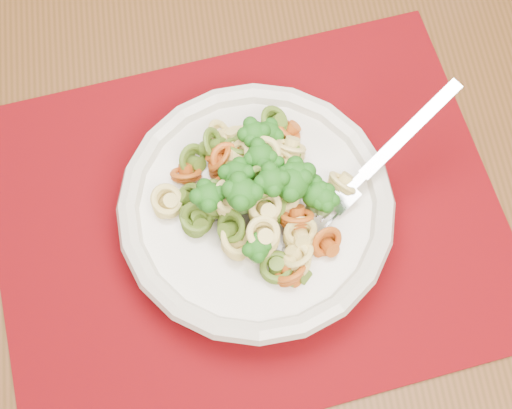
{
  "coord_description": "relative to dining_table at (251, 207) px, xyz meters",
  "views": [
    {
      "loc": [
        -0.21,
        0.07,
        1.3
      ],
      "look_at": [
        -0.21,
        0.29,
        0.74
      ],
      "focal_mm": 50.0,
      "sensor_mm": 36.0,
      "label": 1
    }
  ],
  "objects": [
    {
      "name": "placemat",
      "position": [
        -0.0,
        -0.05,
        0.1
      ],
      "size": [
        0.52,
        0.45,
        0.0
      ],
      "primitive_type": "cube",
      "rotation": [
        0.0,
        0.0,
        0.24
      ],
      "color": "#640504",
      "rests_on": "dining_table"
    },
    {
      "name": "pasta_broccoli_heap",
      "position": [
        0.0,
        -0.05,
        0.15
      ],
      "size": [
        0.2,
        0.2,
        0.06
      ],
      "primitive_type": null,
      "color": "#CEBC66",
      "rests_on": "pasta_bowl"
    },
    {
      "name": "pasta_bowl",
      "position": [
        0.0,
        -0.05,
        0.13
      ],
      "size": [
        0.24,
        0.24,
        0.05
      ],
      "color": "beige",
      "rests_on": "placemat"
    },
    {
      "name": "fork",
      "position": [
        0.08,
        -0.05,
        0.15
      ],
      "size": [
        0.16,
        0.14,
        0.08
      ],
      "primitive_type": null,
      "rotation": [
        0.0,
        -0.35,
        0.7
      ],
      "color": "silver",
      "rests_on": "pasta_bowl"
    },
    {
      "name": "dining_table",
      "position": [
        0.0,
        0.0,
        0.0
      ],
      "size": [
        1.36,
        0.96,
        0.69
      ],
      "rotation": [
        0.0,
        0.0,
        0.12
      ],
      "color": "#553118",
      "rests_on": "ground"
    }
  ]
}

